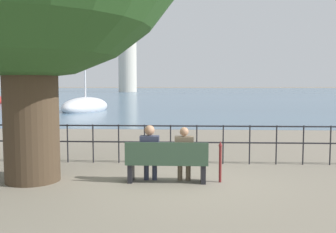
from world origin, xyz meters
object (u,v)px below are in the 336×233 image
seated_person_right (184,152)px  sailboat_1 (86,106)px  harbor_lighthouse (127,50)px  park_bench (167,163)px  closed_umbrella (220,159)px  sailboat_2 (4,101)px  seated_person_left (150,150)px

seated_person_right → sailboat_1: (-8.28, 22.49, -0.28)m
seated_person_right → harbor_lighthouse: size_ratio=0.04×
park_bench → closed_umbrella: closed_umbrella is taller
sailboat_2 → park_bench: bearing=-54.9°
closed_umbrella → harbor_lighthouse: size_ratio=0.03×
park_bench → closed_umbrella: (1.16, 0.09, 0.07)m
sailboat_1 → sailboat_2: (-13.69, 13.73, -0.11)m
seated_person_left → seated_person_right: seated_person_left is taller
harbor_lighthouse → park_bench: bearing=-80.7°
sailboat_2 → seated_person_left: bearing=-55.3°
seated_person_left → sailboat_1: bearing=108.5°
park_bench → seated_person_left: 0.46m
seated_person_left → sailboat_1: size_ratio=0.11×
park_bench → closed_umbrella: bearing=4.3°
park_bench → seated_person_right: bearing=11.8°
sailboat_1 → harbor_lighthouse: size_ratio=0.41×
park_bench → closed_umbrella: size_ratio=1.97×
sailboat_2 → sailboat_1: bearing=-40.8°
closed_umbrella → harbor_lighthouse: 117.21m
closed_umbrella → harbor_lighthouse: (-20.00, 114.75, 13.03)m
seated_person_right → closed_umbrella: seated_person_right is taller
closed_umbrella → seated_person_right: bearing=-179.3°
seated_person_left → closed_umbrella: 1.55m
sailboat_1 → sailboat_2: size_ratio=1.37×
seated_person_left → closed_umbrella: bearing=0.4°
seated_person_right → harbor_lighthouse: 117.07m
park_bench → sailboat_2: (-21.59, 36.29, -0.16)m
sailboat_1 → sailboat_2: bearing=151.4°
closed_umbrella → sailboat_2: size_ratio=0.11×
sailboat_2 → seated_person_right: bearing=-54.5°
park_bench → seated_person_left: bearing=168.5°
sailboat_2 → harbor_lighthouse: harbor_lighthouse is taller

